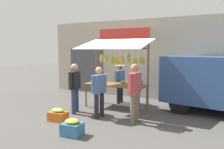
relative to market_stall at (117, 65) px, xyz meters
The scene contains 9 objects.
ground_plane 1.56m from the market_stall, 76.47° to the left, with size 40.00×40.00×0.00m, color #514F4C.
street_backdrop 2.13m from the market_stall, 87.87° to the right, with size 9.00×0.30×3.40m.
market_stall is the anchor object (origin of this frame).
vendor_with_sunhat 0.98m from the market_stall, 71.45° to the right, with size 0.39×0.67×1.52m.
shopper_in_grey_tee 1.69m from the market_stall, 53.75° to the left, with size 0.34×0.68×1.65m.
shopper_with_shopping_bag 1.50m from the market_stall, 92.49° to the left, with size 0.28×0.68×1.59m.
shopper_in_striped_shirt 1.80m from the market_stall, 133.83° to the left, with size 0.23×0.72×1.71m.
produce_crate_near 2.74m from the market_stall, 69.04° to the left, with size 0.57×0.39×0.39m.
produce_crate_side 3.22m from the market_stall, 94.48° to the left, with size 0.52×0.45×0.42m.
Camera 1 is at (-3.67, 7.14, 2.13)m, focal length 36.32 mm.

